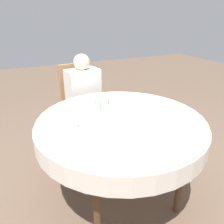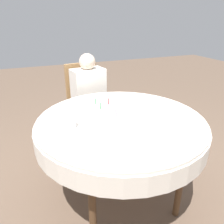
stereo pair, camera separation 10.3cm
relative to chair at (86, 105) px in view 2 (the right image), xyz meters
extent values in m
plane|color=brown|center=(0.02, -0.97, -0.53)|extent=(12.00, 12.00, 0.00)
cylinder|color=silver|center=(0.02, -0.97, 0.24)|extent=(1.27, 1.27, 0.02)
cylinder|color=silver|center=(0.02, -0.97, 0.16)|extent=(1.29, 1.29, 0.14)
cylinder|color=#4C331E|center=(-0.33, -1.31, -0.15)|extent=(0.05, 0.05, 0.76)
cylinder|color=#4C331E|center=(0.36, -1.31, -0.15)|extent=(0.05, 0.05, 0.76)
cylinder|color=#4C331E|center=(-0.33, -0.62, -0.15)|extent=(0.05, 0.05, 0.76)
cylinder|color=#4C331E|center=(0.36, -0.62, -0.15)|extent=(0.05, 0.05, 0.76)
cube|color=#A37A4C|center=(0.01, -0.08, -0.09)|extent=(0.47, 0.47, 0.04)
cube|color=#A37A4C|center=(-0.02, 0.11, 0.20)|extent=(0.38, 0.09, 0.54)
cylinder|color=#A37A4C|center=(-0.14, -0.29, -0.32)|extent=(0.04, 0.04, 0.42)
cylinder|color=#A37A4C|center=(0.22, -0.23, -0.32)|extent=(0.04, 0.04, 0.42)
cylinder|color=#A37A4C|center=(-0.19, 0.07, -0.32)|extent=(0.04, 0.04, 0.42)
cylinder|color=#A37A4C|center=(0.16, 0.13, -0.32)|extent=(0.04, 0.04, 0.42)
cylinder|color=beige|center=(-0.05, -0.25, -0.30)|extent=(0.09, 0.09, 0.46)
cylinder|color=beige|center=(0.12, -0.22, -0.30)|extent=(0.09, 0.09, 0.46)
cube|color=silver|center=(0.01, -0.08, 0.19)|extent=(0.38, 0.26, 0.51)
sphere|color=beige|center=(0.01, -0.08, 0.52)|extent=(0.17, 0.17, 0.17)
cube|color=white|center=(-0.11, -0.89, 0.25)|extent=(0.28, 0.28, 0.00)
cylinder|color=silver|center=(-0.11, -0.89, 0.29)|extent=(0.23, 0.23, 0.09)
cylinder|color=red|center=(-0.05, -0.88, 0.36)|extent=(0.01, 0.01, 0.05)
cylinder|color=green|center=(-0.14, -0.84, 0.36)|extent=(0.01, 0.01, 0.05)
cylinder|color=green|center=(-0.14, -0.94, 0.36)|extent=(0.01, 0.01, 0.05)
cylinder|color=silver|center=(-0.36, -0.97, 0.30)|extent=(0.06, 0.06, 0.10)
camera|label=1|loc=(-0.69, -2.29, 0.96)|focal=35.00mm
camera|label=2|loc=(-0.60, -2.33, 0.96)|focal=35.00mm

